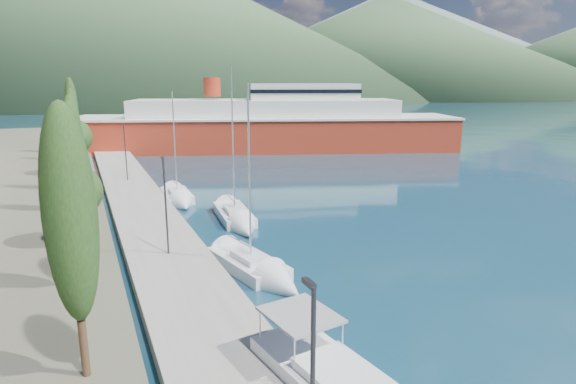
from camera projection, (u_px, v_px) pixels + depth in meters
name	position (u px, v px, depth m)	size (l,w,h in m)	color
ground	(131.00, 124.00, 130.09)	(1400.00, 1400.00, 0.00)	#143A4F
quay	(141.00, 207.00, 42.56)	(5.00, 88.00, 0.80)	gray
hills_far	(198.00, 28.00, 612.07)	(1480.00, 900.00, 180.00)	slate
hills_near	(221.00, 33.00, 382.75)	(1010.00, 520.00, 115.00)	#3A5A38
tree_row	(73.00, 140.00, 45.67)	(4.20, 64.14, 11.21)	#47301E
lamp_posts	(161.00, 197.00, 30.79)	(0.15, 45.71, 6.06)	#2D2D33
sailboat_near	(266.00, 275.00, 27.88)	(4.15, 8.82, 12.20)	silver
sailboat_mid	(240.00, 222.00, 38.33)	(3.36, 9.53, 13.43)	silver
sailboat_far	(180.00, 201.00, 45.33)	(2.67, 7.80, 11.38)	silver
ferry	(267.00, 127.00, 80.90)	(64.00, 33.64, 12.54)	#A72F1A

